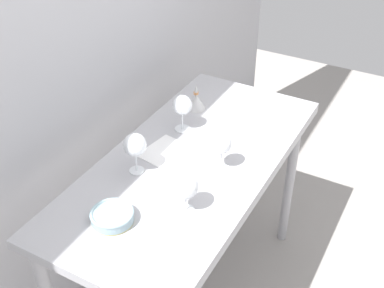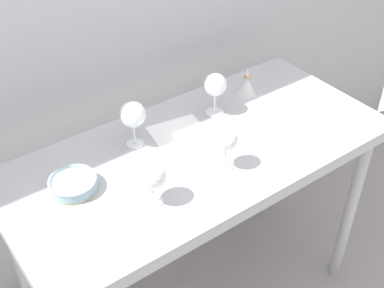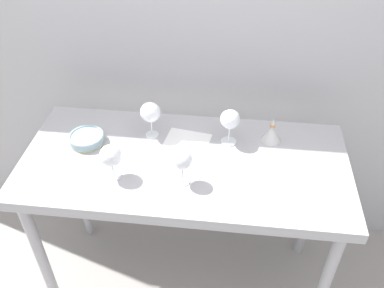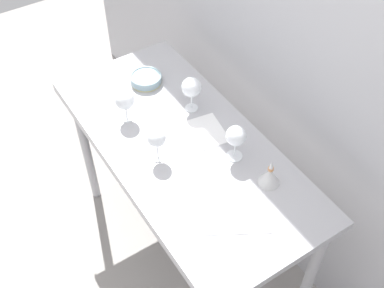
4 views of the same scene
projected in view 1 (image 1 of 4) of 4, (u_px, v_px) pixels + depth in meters
back_wall at (84, 45)px, 2.03m from camera, size 3.80×0.04×2.60m
steel_counter at (191, 180)px, 2.12m from camera, size 1.40×0.65×0.90m
wine_glass_far_right at (182, 106)px, 2.18m from camera, size 0.09×0.09×0.17m
wine_glass_near_left at (186, 187)px, 1.75m from camera, size 0.09×0.09×0.16m
wine_glass_far_left at (135, 145)px, 1.93m from camera, size 0.09×0.09×0.17m
wine_glass_near_center at (221, 145)px, 1.95m from camera, size 0.08×0.08×0.16m
tasting_sheet_upper at (175, 156)px, 2.08m from camera, size 0.24×0.30×0.00m
tasting_sheet_lower at (244, 113)px, 2.36m from camera, size 0.26×0.30×0.00m
tasting_bowl at (112, 216)px, 1.76m from camera, size 0.16×0.16×0.04m
decanter_funnel at (196, 101)px, 2.37m from camera, size 0.09×0.09×0.12m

